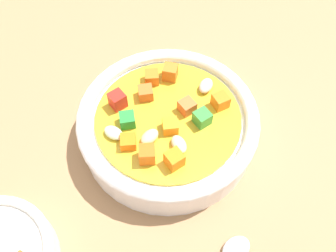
{
  "coord_description": "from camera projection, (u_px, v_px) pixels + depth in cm",
  "views": [
    {
      "loc": [
        -22.47,
        -4.32,
        36.68
      ],
      "look_at": [
        0.0,
        0.0,
        2.18
      ],
      "focal_mm": 37.83,
      "sensor_mm": 36.0,
      "label": 1
    }
  ],
  "objects": [
    {
      "name": "ground_plane",
      "position": [
        168.0,
        140.0,
        0.44
      ],
      "size": [
        140.0,
        140.0,
        2.0
      ],
      "primitive_type": "cube",
      "color": "#9E754F"
    },
    {
      "name": "soup_bowl_main",
      "position": [
        168.0,
        124.0,
        0.41
      ],
      "size": [
        20.62,
        20.62,
        5.98
      ],
      "color": "white",
      "rests_on": "ground_plane"
    }
  ]
}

